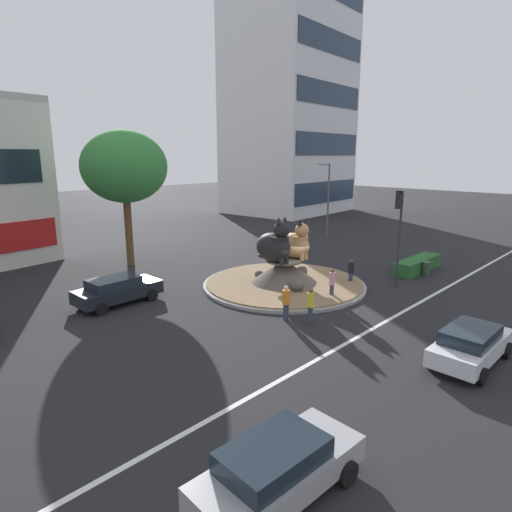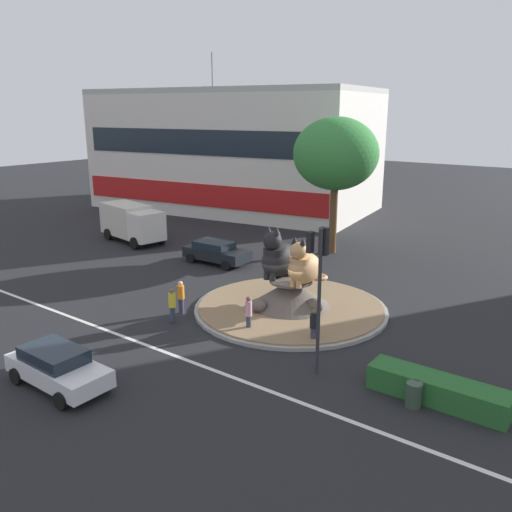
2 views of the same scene
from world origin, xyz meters
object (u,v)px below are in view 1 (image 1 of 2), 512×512
Objects in this scene: traffic_light_mast at (399,218)px; office_tower at (290,98)px; streetlight_arm at (327,194)px; sedan_on_far_lane at (471,344)px; pedestrian_pink_shirt at (332,283)px; litter_bin at (426,268)px; pedestrian_orange_shirt at (286,302)px; hatchback_near_shophouse at (117,290)px; cat_statue_black at (275,245)px; parked_car_right at (278,468)px; pedestrian_yellow_shirt at (310,304)px; cat_statue_calico at (296,244)px; pedestrian_black_shirt at (351,272)px; broadleaf_tree_behind_island at (124,167)px.

office_tower is (23.41, 27.92, 10.99)m from traffic_light_mast.
sedan_on_far_lane is (-17.95, -19.34, -3.37)m from streetlight_arm.
litter_bin is at bearing 34.34° from pedestrian_pink_shirt.
pedestrian_orange_shirt is 9.16m from hatchback_near_shophouse.
traffic_light_mast is 5.51m from litter_bin.
streetlight_arm is at bearing -133.57° from office_tower.
cat_statue_black is 7.40m from traffic_light_mast.
pedestrian_yellow_shirt is at bearing 36.16° from parked_car_right.
sedan_on_far_lane is 0.96× the size of hatchback_near_shophouse.
cat_statue_black is 1.66m from cat_statue_calico.
cat_statue_calico is 0.55× the size of parked_car_right.
pedestrian_black_shirt is 6.98m from pedestrian_yellow_shirt.
cat_statue_calico is 0.35× the size of streetlight_arm.
broadleaf_tree_behind_island is at bearing -163.95° from office_tower.
broadleaf_tree_behind_island is 5.45× the size of pedestrian_pink_shirt.
office_tower is (28.64, 22.92, 12.56)m from cat_statue_black.
cat_statue_black is 12.01m from sedan_on_far_lane.
pedestrian_orange_shirt is (-5.00, -3.48, -1.62)m from cat_statue_calico.
pedestrian_yellow_shirt is at bearing 98.60° from sedan_on_far_lane.
cat_statue_black reaches higher than cat_statue_calico.
pedestrian_black_shirt is 0.93× the size of pedestrian_yellow_shirt.
cat_statue_black is 3.05× the size of litter_bin.
pedestrian_black_shirt is 10.56m from sedan_on_far_lane.
sedan_on_far_lane is 4.89× the size of litter_bin.
pedestrian_pink_shirt is at bearing 32.53° from parked_car_right.
pedestrian_black_shirt is at bearing 32.54° from streetlight_arm.
office_tower is 18.98× the size of pedestrian_black_shirt.
streetlight_arm is (19.05, -3.68, -2.83)m from broadleaf_tree_behind_island.
broadleaf_tree_behind_island reaches higher than litter_bin.
pedestrian_yellow_shirt is (-4.51, -4.58, -1.61)m from cat_statue_calico.
cat_statue_black reaches higher than pedestrian_pink_shirt.
pedestrian_pink_shirt reaches higher than sedan_on_far_lane.
pedestrian_orange_shirt is (-7.19, -0.88, 0.07)m from pedestrian_black_shirt.
traffic_light_mast is 0.61× the size of broadleaf_tree_behind_island.
pedestrian_yellow_shirt is 10.36m from hatchback_near_shophouse.
cat_statue_black is 10.85m from litter_bin.
pedestrian_pink_shirt is 8.65m from litter_bin.
traffic_light_mast is 3.36× the size of pedestrian_orange_shirt.
streetlight_arm reaches higher than cat_statue_calico.
pedestrian_orange_shirt is 4.14m from pedestrian_pink_shirt.
pedestrian_pink_shirt reaches higher than pedestrian_black_shirt.
traffic_light_mast is 6.44× the size of litter_bin.
hatchback_near_shophouse is at bearing 111.19° from sedan_on_far_lane.
broadleaf_tree_behind_island is 5.52× the size of pedestrian_orange_shirt.
sedan_on_far_lane is (-30.54, -34.64, -14.42)m from office_tower.
hatchback_near_shophouse is (-36.53, -18.68, -14.42)m from office_tower.
traffic_light_mast is (3.59, -4.76, 1.67)m from cat_statue_calico.
broadleaf_tree_behind_island is at bearing 126.52° from litter_bin.
parked_car_right is (-9.19, -6.03, -0.14)m from pedestrian_yellow_shirt.
litter_bin is at bearing -146.68° from pedestrian_yellow_shirt.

